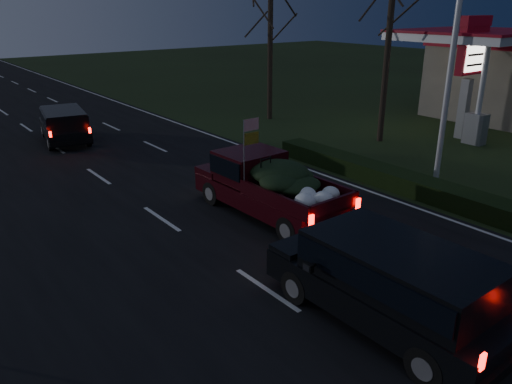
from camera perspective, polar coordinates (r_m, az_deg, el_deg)
ground at (r=11.41m, az=1.23°, el=-11.15°), size 120.00×120.00×0.00m
road_asphalt at (r=11.40m, az=1.23°, el=-11.11°), size 14.00×120.00×0.02m
hedge_row at (r=18.36m, az=14.42°, el=1.83°), size 1.00×10.00×0.60m
light_pole at (r=18.31m, az=21.96°, el=17.56°), size 0.50×0.90×9.16m
gas_price_pylon at (r=25.52m, az=23.39°, el=13.95°), size 2.00×0.41×5.57m
gas_canopy at (r=27.71m, az=23.86°, el=15.50°), size 7.10×6.10×4.88m
bare_tree_far at (r=27.83m, az=1.66°, el=18.98°), size 3.60×3.60×7.00m
pickup_truck at (r=14.96m, az=1.42°, el=1.11°), size 2.11×5.22×2.71m
lead_suv at (r=24.87m, az=-21.10°, el=7.45°), size 2.55×4.55×1.23m
rear_suv at (r=10.12m, az=15.46°, el=-9.37°), size 2.31×4.94×1.42m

